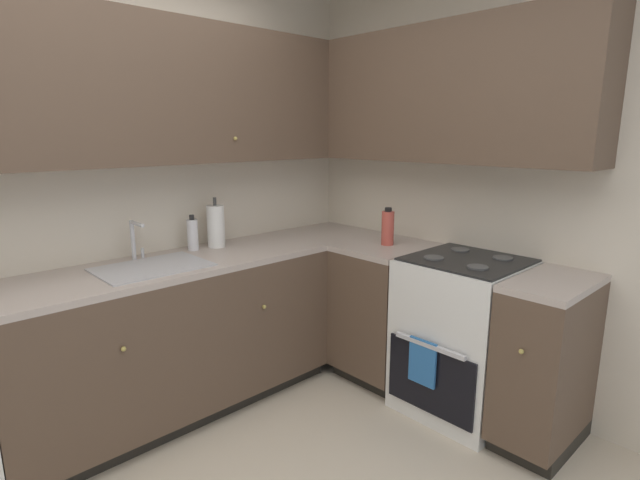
% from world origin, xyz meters
% --- Properties ---
extents(wall_back, '(4.03, 0.05, 2.70)m').
position_xyz_m(wall_back, '(0.00, 1.49, 1.35)').
color(wall_back, beige).
rests_on(wall_back, ground_plane).
extents(wall_right, '(0.05, 3.03, 2.70)m').
position_xyz_m(wall_right, '(1.99, 0.00, 1.35)').
color(wall_right, beige).
rests_on(wall_right, ground_plane).
extents(lower_cabinets_back, '(1.87, 0.62, 0.88)m').
position_xyz_m(lower_cabinets_back, '(0.43, 1.17, 0.44)').
color(lower_cabinets_back, brown).
rests_on(lower_cabinets_back, ground_plane).
extents(countertop_back, '(3.07, 0.60, 0.03)m').
position_xyz_m(countertop_back, '(0.43, 1.17, 0.90)').
color(countertop_back, '#B7A89E').
rests_on(countertop_back, lower_cabinets_back).
extents(lower_cabinets_right, '(0.62, 1.47, 0.88)m').
position_xyz_m(lower_cabinets_right, '(1.67, 0.19, 0.44)').
color(lower_cabinets_right, brown).
rests_on(lower_cabinets_right, ground_plane).
extents(countertop_right, '(0.60, 1.47, 0.03)m').
position_xyz_m(countertop_right, '(1.66, 0.19, 0.90)').
color(countertop_right, '#B7A89E').
rests_on(countertop_right, lower_cabinets_right).
extents(oven_range, '(0.68, 0.62, 1.07)m').
position_xyz_m(oven_range, '(1.68, 0.05, 0.47)').
color(oven_range, white).
rests_on(oven_range, ground_plane).
extents(upper_cabinets_back, '(2.75, 0.34, 0.78)m').
position_xyz_m(upper_cabinets_back, '(0.27, 1.31, 1.84)').
color(upper_cabinets_back, brown).
extents(upper_cabinets_right, '(0.32, 2.02, 0.78)m').
position_xyz_m(upper_cabinets_right, '(1.80, 0.45, 1.84)').
color(upper_cabinets_right, brown).
extents(sink, '(0.57, 0.40, 0.10)m').
position_xyz_m(sink, '(0.31, 1.14, 0.88)').
color(sink, '#B7B7BC').
rests_on(sink, countertop_back).
extents(faucet, '(0.07, 0.16, 0.23)m').
position_xyz_m(faucet, '(0.32, 1.35, 1.05)').
color(faucet, silver).
rests_on(faucet, countertop_back).
extents(soap_bottle, '(0.07, 0.07, 0.22)m').
position_xyz_m(soap_bottle, '(0.68, 1.35, 1.01)').
color(soap_bottle, silver).
rests_on(soap_bottle, countertop_back).
extents(paper_towel_roll, '(0.11, 0.11, 0.33)m').
position_xyz_m(paper_towel_roll, '(0.83, 1.33, 1.05)').
color(paper_towel_roll, white).
rests_on(paper_towel_roll, countertop_back).
extents(oil_bottle, '(0.08, 0.08, 0.24)m').
position_xyz_m(oil_bottle, '(1.66, 0.62, 1.03)').
color(oil_bottle, '#BF4C3F').
rests_on(oil_bottle, countertop_right).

